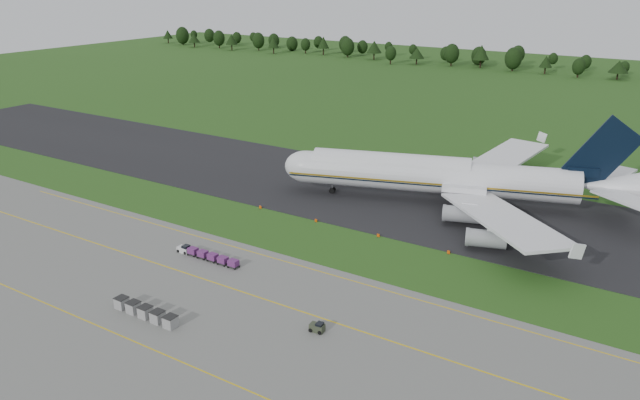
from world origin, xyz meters
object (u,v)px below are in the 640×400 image
Objects in this scene: aircraft at (443,176)px; utility_cart at (317,328)px; baggage_train at (207,255)px; edge_markers at (346,228)px; uld_row at (145,312)px.

utility_cart is at bearing -84.84° from aircraft.
baggage_train is 28.97m from utility_cart.
aircraft is 25.71m from edge_markers.
uld_row is (5.56, -18.56, 0.12)m from baggage_train.
baggage_train is (-22.54, -47.11, -5.01)m from aircraft.
baggage_train is 27.21m from edge_markers.
aircraft reaches higher than utility_cart.
aircraft is 6.34× the size of uld_row.
baggage_train is at bearing -118.75° from edge_markers.
utility_cart is (27.59, -8.82, -0.19)m from baggage_train.
uld_row is at bearing -156.15° from utility_cart.
aircraft is 56.39m from utility_cart.
aircraft is 5.51× the size of baggage_train.
uld_row is at bearing -104.50° from aircraft.
aircraft is 52.46m from baggage_train.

